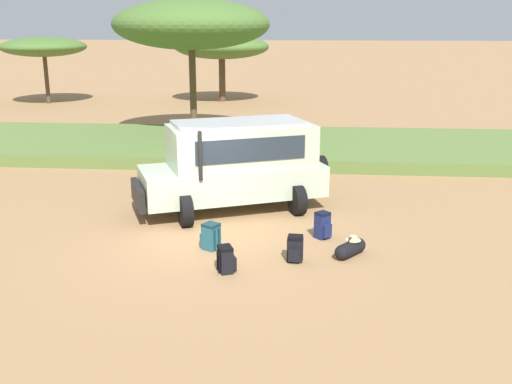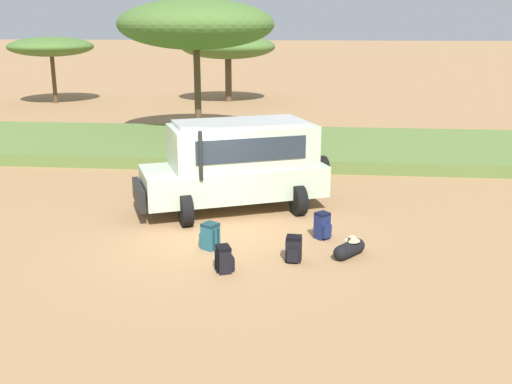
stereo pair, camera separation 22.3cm
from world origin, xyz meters
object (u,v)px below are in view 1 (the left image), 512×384
at_px(safari_vehicle, 236,164).
at_px(backpack_near_rear_wheel, 226,259).
at_px(backpack_beside_front_wheel, 211,236).
at_px(acacia_tree_left_mid, 222,47).
at_px(acacia_tree_centre_back, 191,25).
at_px(backpack_outermost, 323,226).
at_px(acacia_tree_far_left, 44,47).
at_px(backpack_cluster_center, 295,249).
at_px(duffel_bag_low_black_case, 350,248).

distance_m(safari_vehicle, backpack_near_rear_wheel, 4.43).
relative_size(safari_vehicle, backpack_beside_front_wheel, 8.82).
distance_m(safari_vehicle, acacia_tree_left_mid, 23.52).
bearing_deg(backpack_near_rear_wheel, acacia_tree_left_mid, 98.18).
bearing_deg(safari_vehicle, acacia_tree_centre_back, 106.86).
xyz_separation_m(backpack_outermost, acacia_tree_far_left, (-16.84, 23.28, 3.18)).
bearing_deg(backpack_cluster_center, backpack_outermost, 67.41).
bearing_deg(acacia_tree_centre_back, safari_vehicle, -73.14).
xyz_separation_m(duffel_bag_low_black_case, acacia_tree_centre_back, (-6.01, 13.44, 4.70)).
bearing_deg(acacia_tree_far_left, acacia_tree_centre_back, -43.73).
bearing_deg(duffel_bag_low_black_case, backpack_outermost, 118.40).
relative_size(duffel_bag_low_black_case, acacia_tree_centre_back, 0.12).
bearing_deg(safari_vehicle, acacia_tree_left_mid, 98.98).
distance_m(backpack_outermost, acacia_tree_far_left, 28.91).
xyz_separation_m(backpack_beside_front_wheel, backpack_near_rear_wheel, (0.52, -1.26, -0.03)).
relative_size(backpack_beside_front_wheel, acacia_tree_far_left, 0.11).
height_order(duffel_bag_low_black_case, acacia_tree_centre_back, acacia_tree_centre_back).
bearing_deg(acacia_tree_centre_back, duffel_bag_low_black_case, -65.92).
distance_m(acacia_tree_far_left, acacia_tree_centre_back, 15.87).
xyz_separation_m(safari_vehicle, duffel_bag_low_black_case, (2.90, -3.20, -1.12)).
relative_size(acacia_tree_far_left, acacia_tree_centre_back, 0.81).
bearing_deg(acacia_tree_left_mid, acacia_tree_centre_back, -87.55).
relative_size(backpack_outermost, acacia_tree_far_left, 0.12).
bearing_deg(backpack_cluster_center, acacia_tree_left_mid, 101.31).
relative_size(duffel_bag_low_black_case, acacia_tree_left_mid, 0.14).
xyz_separation_m(safari_vehicle, backpack_outermost, (2.31, -2.11, -0.98)).
relative_size(acacia_tree_far_left, acacia_tree_left_mid, 0.90).
xyz_separation_m(backpack_near_rear_wheel, acacia_tree_centre_back, (-3.39, 14.55, 4.60)).
bearing_deg(backpack_beside_front_wheel, backpack_outermost, 20.18).
relative_size(backpack_beside_front_wheel, duffel_bag_low_black_case, 0.74).
bearing_deg(backpack_beside_front_wheel, acacia_tree_centre_back, 102.19).
height_order(backpack_cluster_center, acacia_tree_left_mid, acacia_tree_left_mid).
distance_m(backpack_beside_front_wheel, acacia_tree_far_left, 28.30).
bearing_deg(backpack_beside_front_wheel, acacia_tree_far_left, 120.55).
height_order(backpack_beside_front_wheel, backpack_near_rear_wheel, backpack_beside_front_wheel).
relative_size(backpack_beside_front_wheel, acacia_tree_centre_back, 0.09).
bearing_deg(duffel_bag_low_black_case, acacia_tree_far_left, 125.57).
height_order(safari_vehicle, acacia_tree_left_mid, acacia_tree_left_mid).
distance_m(backpack_near_rear_wheel, acacia_tree_centre_back, 15.64).
xyz_separation_m(backpack_cluster_center, backpack_outermost, (0.62, 1.50, 0.03)).
distance_m(backpack_near_rear_wheel, acacia_tree_left_mid, 27.90).
bearing_deg(acacia_tree_far_left, backpack_near_rear_wheel, -59.83).
xyz_separation_m(acacia_tree_left_mid, acacia_tree_centre_back, (0.55, -12.89, 1.43)).
bearing_deg(backpack_cluster_center, duffel_bag_low_black_case, 18.49).
xyz_separation_m(duffel_bag_low_black_case, acacia_tree_far_left, (-17.43, 24.37, 3.32)).
bearing_deg(acacia_tree_centre_back, backpack_outermost, -66.31).
bearing_deg(backpack_cluster_center, acacia_tree_centre_back, 109.10).
bearing_deg(safari_vehicle, acacia_tree_far_left, 124.45).
distance_m(safari_vehicle, backpack_outermost, 3.28).
relative_size(backpack_outermost, acacia_tree_left_mid, 0.11).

